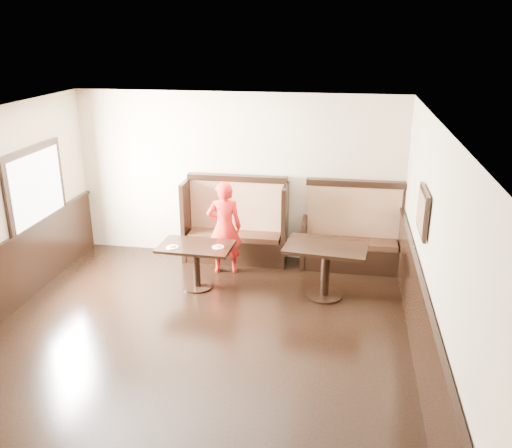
% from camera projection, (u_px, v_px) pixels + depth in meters
% --- Properties ---
extents(ground, '(7.00, 7.00, 0.00)m').
position_uv_depth(ground, '(180.00, 370.00, 6.31)').
color(ground, black).
rests_on(ground, ground).
extents(room_shell, '(7.00, 7.00, 7.00)m').
position_uv_depth(room_shell, '(160.00, 305.00, 6.39)').
color(room_shell, '#C0AC8B').
rests_on(room_shell, ground).
extents(booth_main, '(1.75, 0.72, 1.45)m').
position_uv_depth(booth_main, '(236.00, 230.00, 9.19)').
color(booth_main, black).
rests_on(booth_main, ground).
extents(booth_neighbor, '(1.65, 0.72, 1.45)m').
position_uv_depth(booth_neighbor, '(352.00, 239.00, 8.90)').
color(booth_neighbor, black).
rests_on(booth_neighbor, ground).
extents(table_main, '(1.12, 0.73, 0.69)m').
position_uv_depth(table_main, '(196.00, 255.00, 8.15)').
color(table_main, black).
rests_on(table_main, ground).
extents(table_neighbor, '(1.24, 0.88, 0.81)m').
position_uv_depth(table_neighbor, '(326.00, 258.00, 7.84)').
color(table_neighbor, black).
rests_on(table_neighbor, ground).
extents(child, '(0.62, 0.48, 1.52)m').
position_uv_depth(child, '(224.00, 228.00, 8.62)').
color(child, red).
rests_on(child, ground).
extents(pizza_plate_left, '(0.19, 0.19, 0.03)m').
position_uv_depth(pizza_plate_left, '(172.00, 247.00, 8.00)').
color(pizza_plate_left, white).
rests_on(pizza_plate_left, table_main).
extents(pizza_plate_right, '(0.18, 0.18, 0.03)m').
position_uv_depth(pizza_plate_right, '(218.00, 247.00, 8.01)').
color(pizza_plate_right, white).
rests_on(pizza_plate_right, table_main).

